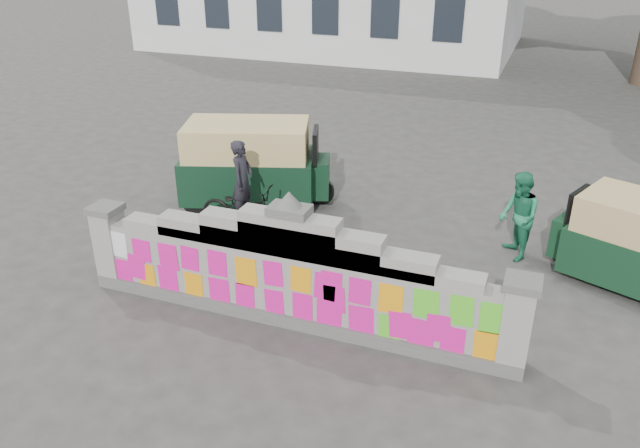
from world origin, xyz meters
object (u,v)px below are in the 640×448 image
object	(u,v)px
cyclist_rider	(243,193)
pedestrian	(518,216)
cyclist_bike	(244,209)
rickshaw_left	(252,163)

from	to	relation	value
cyclist_rider	pedestrian	xyz separation A→B (m)	(4.73, 0.73, 0.01)
pedestrian	cyclist_bike	bearing A→B (deg)	-105.95
cyclist_rider	rickshaw_left	distance (m)	1.30
cyclist_bike	pedestrian	size ratio (longest dim) A/B	1.11
cyclist_bike	pedestrian	bearing A→B (deg)	-83.56
pedestrian	cyclist_rider	bearing A→B (deg)	-105.95
cyclist_bike	rickshaw_left	world-z (taller)	rickshaw_left
cyclist_bike	cyclist_rider	world-z (taller)	cyclist_rider
cyclist_rider	rickshaw_left	bearing A→B (deg)	16.75
pedestrian	rickshaw_left	distance (m)	5.18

